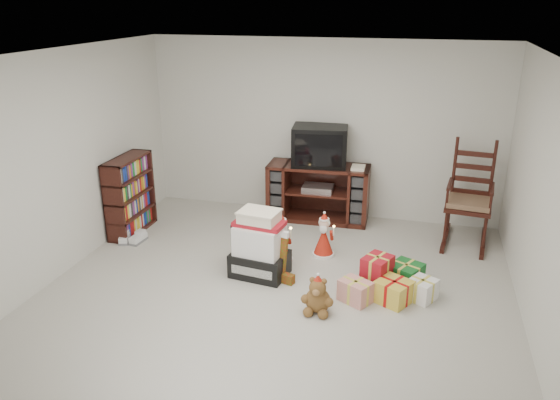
# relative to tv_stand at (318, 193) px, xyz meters

# --- Properties ---
(room) EXTENTS (5.01, 5.01, 2.51)m
(room) POSITION_rel_tv_stand_xyz_m (-0.02, -2.22, 0.84)
(room) COLOR #BBB6AB
(room) RESTS_ON ground
(tv_stand) EXTENTS (1.43, 0.55, 0.81)m
(tv_stand) POSITION_rel_tv_stand_xyz_m (0.00, 0.00, 0.00)
(tv_stand) COLOR #411A12
(tv_stand) RESTS_ON floor
(bookshelf) EXTENTS (0.28, 0.85, 1.04)m
(bookshelf) POSITION_rel_tv_stand_xyz_m (-2.35, -1.08, 0.10)
(bookshelf) COLOR #3A150F
(bookshelf) RESTS_ON floor
(rocking_chair) EXTENTS (0.65, 0.97, 1.39)m
(rocking_chair) POSITION_rel_tv_stand_xyz_m (2.00, -0.23, 0.07)
(rocking_chair) COLOR #3A150F
(rocking_chair) RESTS_ON floor
(gift_pile) EXTENTS (0.67, 0.52, 0.77)m
(gift_pile) POSITION_rel_tv_stand_xyz_m (-0.31, -1.82, -0.07)
(gift_pile) COLOR black
(gift_pile) RESTS_ON floor
(red_suitcase) EXTENTS (0.47, 0.37, 0.63)m
(red_suitcase) POSITION_rel_tv_stand_xyz_m (-0.44, -1.71, -0.13)
(red_suitcase) COLOR maroon
(red_suitcase) RESTS_ON floor
(stocking) EXTENTS (0.30, 0.19, 0.59)m
(stocking) POSITION_rel_tv_stand_xyz_m (-0.09, -1.85, -0.11)
(stocking) COLOR #0C6F13
(stocking) RESTS_ON floor
(teddy_bear) EXTENTS (0.26, 0.23, 0.38)m
(teddy_bear) POSITION_rel_tv_stand_xyz_m (0.49, -2.43, -0.24)
(teddy_bear) COLOR brown
(teddy_bear) RESTS_ON floor
(santa_figurine) EXTENTS (0.28, 0.26, 0.57)m
(santa_figurine) POSITION_rel_tv_stand_xyz_m (0.30, -1.14, -0.19)
(santa_figurine) COLOR #A92012
(santa_figurine) RESTS_ON floor
(mrs_claus_figurine) EXTENTS (0.31, 0.29, 0.63)m
(mrs_claus_figurine) POSITION_rel_tv_stand_xyz_m (-0.17, -1.43, -0.16)
(mrs_claus_figurine) COLOR #A92012
(mrs_claus_figurine) RESTS_ON floor
(sneaker_pair) EXTENTS (0.36, 0.30, 0.10)m
(sneaker_pair) POSITION_rel_tv_stand_xyz_m (-2.19, -1.40, -0.36)
(sneaker_pair) COLOR silver
(sneaker_pair) RESTS_ON floor
(gift_cluster) EXTENTS (0.84, 0.96, 0.29)m
(gift_cluster) POSITION_rel_tv_stand_xyz_m (1.21, -1.90, -0.26)
(gift_cluster) COLOR #A5121E
(gift_cluster) RESTS_ON floor
(crt_television) EXTENTS (0.80, 0.62, 0.55)m
(crt_television) POSITION_rel_tv_stand_xyz_m (0.00, 0.03, 0.68)
(crt_television) COLOR black
(crt_television) RESTS_ON tv_stand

